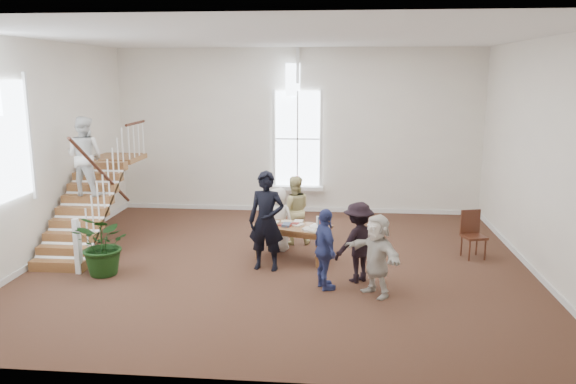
# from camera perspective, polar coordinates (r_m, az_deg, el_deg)

# --- Properties ---
(ground) EXTENTS (10.00, 10.00, 0.00)m
(ground) POSITION_cam_1_polar(r_m,az_deg,el_deg) (11.61, -0.73, -7.25)
(ground) COLOR #3F2518
(ground) RESTS_ON ground
(room_shell) EXTENTS (10.49, 10.00, 10.00)m
(room_shell) POSITION_cam_1_polar(r_m,az_deg,el_deg) (15.71, 0.94, -0.59)
(room_shell) COLOR white
(room_shell) RESTS_ON ground
(staircase) EXTENTS (1.10, 4.10, 2.92)m
(staircase) POSITION_cam_1_polar(r_m,az_deg,el_deg) (13.07, -19.69, 1.57)
(staircase) COLOR brown
(staircase) RESTS_ON ground
(library_table) EXTENTS (1.72, 1.23, 0.79)m
(library_table) POSITION_cam_1_polar(r_m,az_deg,el_deg) (11.67, 0.49, -3.80)
(library_table) COLOR brown
(library_table) RESTS_ON ground
(police_officer) EXTENTS (0.78, 0.58, 1.97)m
(police_officer) POSITION_cam_1_polar(r_m,az_deg,el_deg) (11.02, -2.20, -2.96)
(police_officer) COLOR black
(police_officer) RESTS_ON ground
(elderly_woman) EXTENTS (0.80, 0.66, 1.40)m
(elderly_woman) POSITION_cam_1_polar(r_m,az_deg,el_deg) (12.28, -0.97, -2.75)
(elderly_woman) COLOR silver
(elderly_woman) RESTS_ON ground
(person_yellow) EXTENTS (0.86, 0.73, 1.57)m
(person_yellow) POSITION_cam_1_polar(r_m,az_deg,el_deg) (12.71, 0.62, -1.86)
(person_yellow) COLOR #D0C482
(person_yellow) RESTS_ON ground
(woman_cluster_a) EXTENTS (0.66, 0.94, 1.49)m
(woman_cluster_a) POSITION_cam_1_polar(r_m,az_deg,el_deg) (10.09, 3.79, -5.84)
(woman_cluster_a) COLOR navy
(woman_cluster_a) RESTS_ON ground
(woman_cluster_b) EXTENTS (1.12, 1.04, 1.52)m
(woman_cluster_b) POSITION_cam_1_polar(r_m,az_deg,el_deg) (10.52, 7.14, -5.07)
(woman_cluster_b) COLOR black
(woman_cluster_b) RESTS_ON ground
(woman_cluster_c) EXTENTS (1.17, 1.33, 1.46)m
(woman_cluster_c) POSITION_cam_1_polar(r_m,az_deg,el_deg) (9.93, 8.99, -6.36)
(woman_cluster_c) COLOR silver
(woman_cluster_c) RESTS_ON ground
(floor_plant) EXTENTS (1.40, 1.33, 1.22)m
(floor_plant) POSITION_cam_1_polar(r_m,az_deg,el_deg) (11.35, -18.12, -5.09)
(floor_plant) COLOR black
(floor_plant) RESTS_ON ground
(side_chair) EXTENTS (0.54, 0.54, 1.00)m
(side_chair) POSITION_cam_1_polar(r_m,az_deg,el_deg) (12.46, 18.21, -3.81)
(side_chair) COLOR #34160E
(side_chair) RESTS_ON ground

